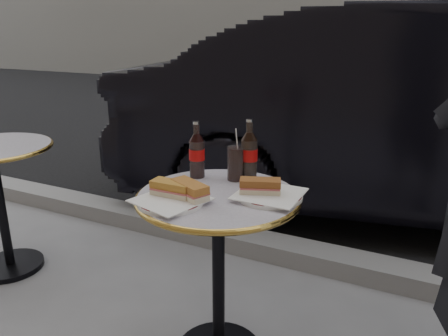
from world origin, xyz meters
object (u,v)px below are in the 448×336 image
at_px(plate_right, 269,196).
at_px(parked_car, 434,117).
at_px(cola_glass, 235,163).
at_px(cola_bottle_right, 249,149).
at_px(cola_bottle_left, 197,149).
at_px(bistro_table, 218,279).
at_px(plate_left, 171,202).

distance_m(plate_right, parked_car, 2.02).
relative_size(plate_right, cola_glass, 1.73).
height_order(plate_right, cola_bottle_right, cola_bottle_right).
distance_m(cola_bottle_right, cola_glass, 0.08).
distance_m(cola_bottle_left, cola_bottle_right, 0.21).
bearing_deg(plate_right, cola_bottle_right, 133.34).
relative_size(bistro_table, cola_bottle_right, 2.92).
xyz_separation_m(plate_right, cola_bottle_right, (-0.15, 0.16, 0.12)).
bearing_deg(plate_right, cola_glass, 147.38).
relative_size(cola_bottle_left, parked_car, 0.05).
relative_size(plate_left, cola_bottle_left, 1.00).
bearing_deg(plate_left, plate_right, 35.42).
bearing_deg(bistro_table, plate_right, 15.08).
distance_m(plate_right, cola_bottle_left, 0.38).
xyz_separation_m(plate_left, parked_car, (0.79, 2.16, -0.01)).
distance_m(cola_glass, parked_car, 1.96).
bearing_deg(plate_left, parked_car, 69.86).
bearing_deg(cola_glass, bistro_table, -86.83).
relative_size(plate_left, cola_bottle_right, 0.94).
bearing_deg(plate_right, parked_car, 75.65).
bearing_deg(bistro_table, cola_glass, 93.17).
bearing_deg(bistro_table, plate_left, -124.24).
bearing_deg(cola_bottle_left, plate_right, -14.15).
distance_m(plate_left, plate_right, 0.36).
xyz_separation_m(cola_bottle_right, cola_glass, (-0.04, -0.04, -0.06)).
bearing_deg(cola_glass, plate_right, -32.62).
xyz_separation_m(plate_left, cola_glass, (0.10, 0.33, 0.06)).
bearing_deg(cola_bottle_left, cola_glass, 12.75).
bearing_deg(parked_car, plate_left, 149.12).
relative_size(bistro_table, cola_glass, 5.24).
distance_m(bistro_table, plate_left, 0.42).
height_order(plate_right, parked_car, parked_car).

